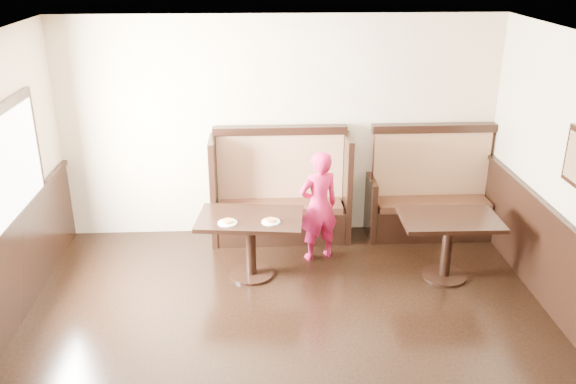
{
  "coord_description": "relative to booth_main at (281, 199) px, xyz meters",
  "views": [
    {
      "loc": [
        -0.27,
        -3.9,
        3.54
      ],
      "look_at": [
        0.05,
        2.35,
        1.0
      ],
      "focal_mm": 38.0,
      "sensor_mm": 36.0,
      "label": 1
    }
  ],
  "objects": [
    {
      "name": "room_shell",
      "position": [
        -0.3,
        -3.01,
        0.14
      ],
      "size": [
        7.0,
        7.0,
        7.0
      ],
      "color": "beige",
      "rests_on": "ground"
    },
    {
      "name": "booth_main",
      "position": [
        0.0,
        0.0,
        0.0
      ],
      "size": [
        1.75,
        0.72,
        1.45
      ],
      "color": "black",
      "rests_on": "ground"
    },
    {
      "name": "booth_neighbor",
      "position": [
        1.95,
        -0.0,
        -0.05
      ],
      "size": [
        1.65,
        0.72,
        1.45
      ],
      "color": "black",
      "rests_on": "ground"
    },
    {
      "name": "table_main",
      "position": [
        -0.38,
        -1.02,
        0.04
      ],
      "size": [
        1.24,
        0.85,
        0.74
      ],
      "rotation": [
        0.0,
        0.0,
        -0.11
      ],
      "color": "black",
      "rests_on": "ground"
    },
    {
      "name": "table_neighbor",
      "position": [
        1.83,
        -1.17,
        0.04
      ],
      "size": [
        1.09,
        0.73,
        0.75
      ],
      "rotation": [
        0.0,
        0.0,
        -0.02
      ],
      "color": "black",
      "rests_on": "ground"
    },
    {
      "name": "child",
      "position": [
        0.43,
        -0.62,
        0.15
      ],
      "size": [
        0.58,
        0.47,
        1.36
      ],
      "primitive_type": "imported",
      "rotation": [
        0.0,
        0.0,
        3.49
      ],
      "color": "#BA1344",
      "rests_on": "ground"
    },
    {
      "name": "pizza_plate_left",
      "position": [
        -0.62,
        -1.17,
        0.23
      ],
      "size": [
        0.21,
        0.21,
        0.04
      ],
      "color": "white",
      "rests_on": "table_main"
    },
    {
      "name": "pizza_plate_right",
      "position": [
        -0.15,
        -1.17,
        0.23
      ],
      "size": [
        0.21,
        0.21,
        0.04
      ],
      "color": "white",
      "rests_on": "table_main"
    }
  ]
}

